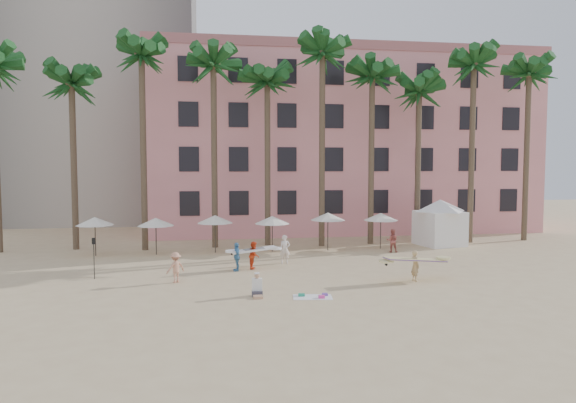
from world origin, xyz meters
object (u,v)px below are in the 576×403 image
(carrier_white, at_px, (254,254))
(pink_hotel, at_px, (337,146))
(carrier_yellow, at_px, (415,263))
(cabana, at_px, (440,218))

(carrier_white, bearing_deg, pink_hotel, 63.29)
(carrier_yellow, bearing_deg, cabana, 59.78)
(pink_hotel, height_order, carrier_yellow, pink_hotel)
(carrier_yellow, bearing_deg, carrier_white, 151.28)
(carrier_yellow, height_order, carrier_white, carrier_yellow)
(pink_hotel, xyz_separation_m, carrier_yellow, (-1.65, -23.89, -7.05))
(cabana, distance_m, carrier_yellow, 13.21)
(pink_hotel, bearing_deg, carrier_yellow, -93.94)
(cabana, height_order, carrier_white, cabana)
(cabana, height_order, carrier_yellow, cabana)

